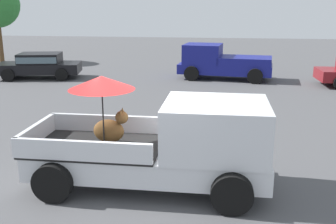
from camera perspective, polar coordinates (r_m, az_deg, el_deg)
The scene contains 4 objects.
ground_plane at distance 8.76m, azimuth -2.73°, elevation -10.47°, with size 80.00×80.00×0.00m, color #4C4C4F.
pickup_truck_main at distance 8.31m, azimuth 0.10°, elevation -4.51°, with size 5.06×2.26×2.38m.
pickup_truck_red at distance 21.05m, azimuth 7.70°, elevation 7.12°, with size 4.98×2.62×1.80m.
parked_sedan_far at distance 22.17m, azimuth -18.09°, elevation 6.57°, with size 4.56×2.60×1.33m.
Camera 1 is at (1.46, -7.76, 3.80)m, focal length 42.20 mm.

